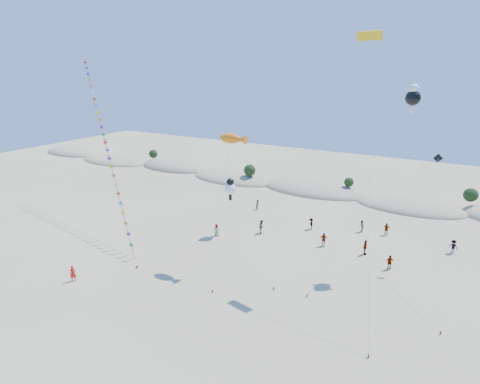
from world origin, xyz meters
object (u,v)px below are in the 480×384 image
object	(u,v)px
parafoil_kite	(369,41)
flyer_foreground	(73,274)
kite_train	(105,140)
fish_kite	(233,139)

from	to	relation	value
parafoil_kite	flyer_foreground	xyz separation A→B (m)	(-23.55, -16.53, -22.23)
kite_train	parafoil_kite	distance (m)	35.37
parafoil_kite	flyer_foreground	bearing A→B (deg)	-144.93
kite_train	fish_kite	bearing A→B (deg)	-5.47
fish_kite	flyer_foreground	distance (m)	21.24
kite_train	parafoil_kite	xyz separation A→B (m)	(33.32, 2.16, 11.65)
parafoil_kite	kite_train	bearing A→B (deg)	-176.28
kite_train	fish_kite	distance (m)	21.57
flyer_foreground	fish_kite	bearing A→B (deg)	3.12
fish_kite	parafoil_kite	bearing A→B (deg)	19.37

